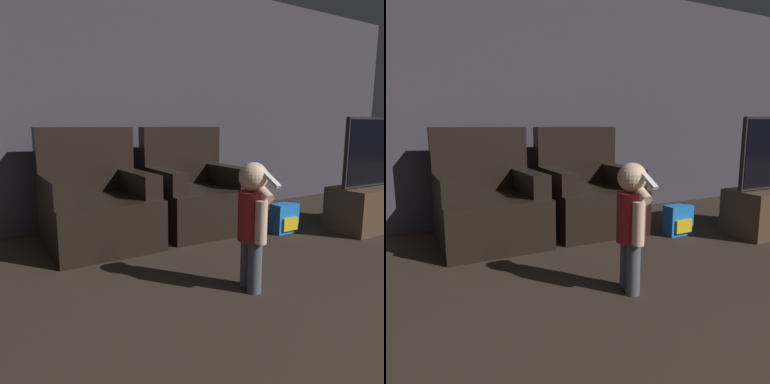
{
  "view_description": "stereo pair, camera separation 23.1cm",
  "coord_description": "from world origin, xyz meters",
  "views": [
    {
      "loc": [
        -1.63,
        0.69,
        1.04
      ],
      "look_at": [
        -0.13,
        3.11,
        0.53
      ],
      "focal_mm": 35.0,
      "sensor_mm": 36.0,
      "label": 1
    },
    {
      "loc": [
        -1.43,
        0.58,
        1.04
      ],
      "look_at": [
        -0.13,
        3.11,
        0.53
      ],
      "focal_mm": 35.0,
      "sensor_mm": 36.0,
      "label": 2
    }
  ],
  "objects": [
    {
      "name": "wall_back",
      "position": [
        0.0,
        4.5,
        1.3
      ],
      "size": [
        8.4,
        0.05,
        2.6
      ],
      "color": "#3D3842",
      "rests_on": "ground_plane"
    },
    {
      "name": "armchair_left",
      "position": [
        -0.65,
        3.86,
        0.34
      ],
      "size": [
        0.89,
        0.88,
        1.03
      ],
      "rotation": [
        0.0,
        0.0,
        -0.01
      ],
      "color": "black",
      "rests_on": "ground_plane"
    },
    {
      "name": "armchair_right",
      "position": [
        0.35,
        3.86,
        0.34
      ],
      "size": [
        0.92,
        0.91,
        1.03
      ],
      "rotation": [
        0.0,
        0.0,
        -0.05
      ],
      "color": "black",
      "rests_on": "ground_plane"
    },
    {
      "name": "tv_stand",
      "position": [
        1.93,
        2.9,
        0.22
      ],
      "size": [
        1.0,
        0.45,
        0.44
      ],
      "color": "#4C3826",
      "rests_on": "ground_plane"
    },
    {
      "name": "tv",
      "position": [
        1.93,
        2.9,
        0.78
      ],
      "size": [
        1.02,
        0.04,
        0.68
      ],
      "color": "black",
      "rests_on": "tv_stand"
    },
    {
      "name": "person_toddler",
      "position": [
        -0.12,
        2.41,
        0.49
      ],
      "size": [
        0.18,
        0.32,
        0.82
      ],
      "rotation": [
        0.0,
        0.0,
        -1.8
      ],
      "color": "#474C56",
      "rests_on": "ground_plane"
    },
    {
      "name": "toy_backpack",
      "position": [
        1.02,
        3.25,
        0.14
      ],
      "size": [
        0.26,
        0.17,
        0.29
      ],
      "color": "blue",
      "rests_on": "ground_plane"
    }
  ]
}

